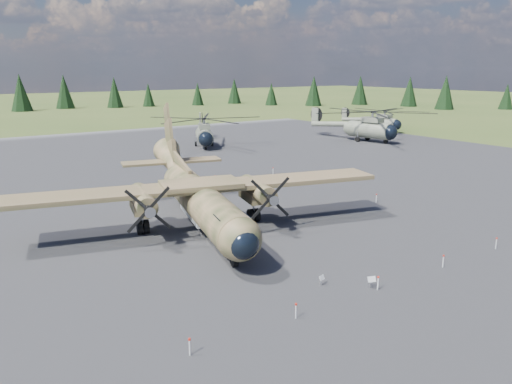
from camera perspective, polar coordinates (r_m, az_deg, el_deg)
ground at (r=38.62m, az=-3.32°, el=-4.80°), size 500.00×500.00×0.00m
apron at (r=47.13m, az=-9.57°, el=-1.50°), size 120.00×120.00×0.04m
transport_plane at (r=40.08m, az=-6.65°, el=-0.04°), size 29.15×26.10×9.66m
helicopter_near at (r=81.24m, az=-5.96°, el=7.49°), size 24.90×24.90×4.77m
helicopter_mid at (r=88.91m, az=12.84°, el=8.03°), size 23.90×26.14×5.33m
helicopter_far at (r=104.43m, az=14.26°, el=8.37°), size 18.58×20.78×4.30m
info_placard_left at (r=29.89m, az=7.51°, el=-9.80°), size 0.43×0.27×0.63m
info_placard_right at (r=29.95m, az=13.05°, el=-9.82°), size 0.52×0.35×0.76m
barrier_fence at (r=38.18m, az=-3.87°, el=-4.23°), size 33.12×29.62×0.85m
treeline at (r=36.85m, az=-13.59°, el=1.73°), size 292.69×297.36×10.98m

